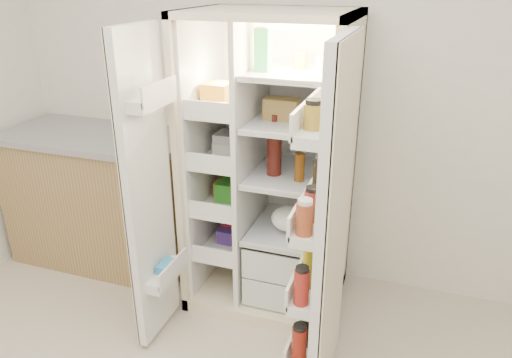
% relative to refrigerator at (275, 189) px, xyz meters
% --- Properties ---
extents(wall_back, '(4.00, 0.02, 2.70)m').
position_rel_refrigerator_xyz_m(wall_back, '(0.02, 0.35, 0.61)').
color(wall_back, white).
rests_on(wall_back, floor).
extents(refrigerator, '(0.92, 0.70, 1.80)m').
position_rel_refrigerator_xyz_m(refrigerator, '(0.00, 0.00, 0.00)').
color(refrigerator, beige).
rests_on(refrigerator, floor).
extents(freezer_door, '(0.15, 0.40, 1.72)m').
position_rel_refrigerator_xyz_m(freezer_door, '(-0.52, -0.60, 0.15)').
color(freezer_door, white).
rests_on(freezer_door, floor).
extents(fridge_door, '(0.17, 0.58, 1.72)m').
position_rel_refrigerator_xyz_m(fridge_door, '(0.47, -0.70, 0.13)').
color(fridge_door, white).
rests_on(fridge_door, floor).
extents(kitchen_counter, '(1.33, 0.71, 0.96)m').
position_rel_refrigerator_xyz_m(kitchen_counter, '(-1.28, 0.03, -0.26)').
color(kitchen_counter, '#9E7E4F').
rests_on(kitchen_counter, floor).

